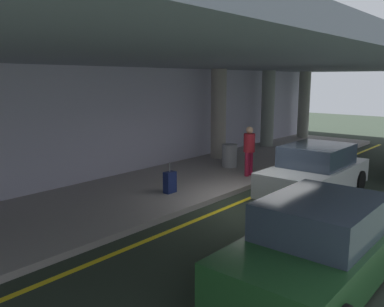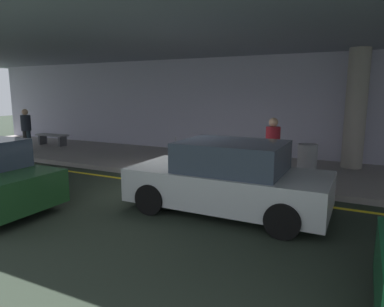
{
  "view_description": "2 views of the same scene",
  "coord_description": "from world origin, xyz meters",
  "px_view_note": "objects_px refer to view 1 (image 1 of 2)",
  "views": [
    {
      "loc": [
        -9.33,
        -5.51,
        3.4
      ],
      "look_at": [
        -0.42,
        2.08,
        1.23
      ],
      "focal_mm": 37.7,
      "sensor_mm": 36.0,
      "label": 1
    },
    {
      "loc": [
        4.26,
        -7.37,
        2.5
      ],
      "look_at": [
        -0.03,
        1.24,
        0.78
      ],
      "focal_mm": 32.32,
      "sensor_mm": 36.0,
      "label": 2
    }
  ],
  "objects_px": {
    "car_dark_green_no2": "(319,246)",
    "trash_bin_steel": "(230,156)",
    "support_column_center": "(304,105)",
    "car_silver": "(315,172)",
    "support_column_far_left": "(218,114)",
    "suitcase_upright_primary": "(170,182)",
    "traveler_with_luggage": "(249,148)",
    "support_column_left_mid": "(268,109)"
  },
  "relations": [
    {
      "from": "car_dark_green_no2",
      "to": "trash_bin_steel",
      "type": "bearing_deg",
      "value": 46.82
    },
    {
      "from": "support_column_center",
      "to": "trash_bin_steel",
      "type": "bearing_deg",
      "value": -171.35
    },
    {
      "from": "car_dark_green_no2",
      "to": "car_silver",
      "type": "distance_m",
      "value": 5.59
    },
    {
      "from": "support_column_far_left",
      "to": "suitcase_upright_primary",
      "type": "relative_size",
      "value": 4.06
    },
    {
      "from": "traveler_with_luggage",
      "to": "suitcase_upright_primary",
      "type": "relative_size",
      "value": 1.87
    },
    {
      "from": "support_column_left_mid",
      "to": "car_silver",
      "type": "xyz_separation_m",
      "value": [
        -6.18,
        -5.19,
        -1.26
      ]
    },
    {
      "from": "traveler_with_luggage",
      "to": "trash_bin_steel",
      "type": "distance_m",
      "value": 1.59
    },
    {
      "from": "support_column_center",
      "to": "car_silver",
      "type": "relative_size",
      "value": 0.89
    },
    {
      "from": "support_column_far_left",
      "to": "car_dark_green_no2",
      "type": "height_order",
      "value": "support_column_far_left"
    },
    {
      "from": "car_dark_green_no2",
      "to": "trash_bin_steel",
      "type": "height_order",
      "value": "car_dark_green_no2"
    },
    {
      "from": "suitcase_upright_primary",
      "to": "traveler_with_luggage",
      "type": "bearing_deg",
      "value": 10.22
    },
    {
      "from": "car_dark_green_no2",
      "to": "traveler_with_luggage",
      "type": "distance_m",
      "value": 7.23
    },
    {
      "from": "support_column_left_mid",
      "to": "car_silver",
      "type": "relative_size",
      "value": 0.89
    },
    {
      "from": "traveler_with_luggage",
      "to": "suitcase_upright_primary",
      "type": "xyz_separation_m",
      "value": [
        -3.28,
        0.59,
        -0.65
      ]
    },
    {
      "from": "car_silver",
      "to": "traveler_with_luggage",
      "type": "distance_m",
      "value": 2.54
    },
    {
      "from": "support_column_center",
      "to": "car_dark_green_no2",
      "type": "relative_size",
      "value": 0.89
    },
    {
      "from": "car_dark_green_no2",
      "to": "traveler_with_luggage",
      "type": "bearing_deg",
      "value": 43.51
    },
    {
      "from": "support_column_far_left",
      "to": "support_column_left_mid",
      "type": "xyz_separation_m",
      "value": [
        4.0,
        0.0,
        0.0
      ]
    },
    {
      "from": "traveler_with_luggage",
      "to": "suitcase_upright_primary",
      "type": "height_order",
      "value": "traveler_with_luggage"
    },
    {
      "from": "traveler_with_luggage",
      "to": "car_dark_green_no2",
      "type": "bearing_deg",
      "value": -15.89
    },
    {
      "from": "car_dark_green_no2",
      "to": "car_silver",
      "type": "xyz_separation_m",
      "value": [
        5.1,
        2.29,
        0.0
      ]
    },
    {
      "from": "support_column_far_left",
      "to": "car_dark_green_no2",
      "type": "bearing_deg",
      "value": -134.22
    },
    {
      "from": "car_dark_green_no2",
      "to": "car_silver",
      "type": "relative_size",
      "value": 1.0
    },
    {
      "from": "traveler_with_luggage",
      "to": "car_silver",
      "type": "bearing_deg",
      "value": 25.56
    },
    {
      "from": "support_column_left_mid",
      "to": "traveler_with_luggage",
      "type": "height_order",
      "value": "support_column_left_mid"
    },
    {
      "from": "support_column_far_left",
      "to": "car_silver",
      "type": "bearing_deg",
      "value": -112.8
    },
    {
      "from": "support_column_left_mid",
      "to": "suitcase_upright_primary",
      "type": "bearing_deg",
      "value": -167.0
    },
    {
      "from": "suitcase_upright_primary",
      "to": "car_dark_green_no2",
      "type": "bearing_deg",
      "value": -91.28
    },
    {
      "from": "support_column_left_mid",
      "to": "trash_bin_steel",
      "type": "height_order",
      "value": "support_column_left_mid"
    },
    {
      "from": "support_column_center",
      "to": "support_column_far_left",
      "type": "bearing_deg",
      "value": 180.0
    },
    {
      "from": "suitcase_upright_primary",
      "to": "car_silver",
      "type": "bearing_deg",
      "value": -25.63
    },
    {
      "from": "support_column_left_mid",
      "to": "suitcase_upright_primary",
      "type": "xyz_separation_m",
      "value": [
        -9.15,
        -2.11,
        -1.51
      ]
    },
    {
      "from": "support_column_far_left",
      "to": "car_silver",
      "type": "relative_size",
      "value": 0.89
    },
    {
      "from": "traveler_with_luggage",
      "to": "suitcase_upright_primary",
      "type": "bearing_deg",
      "value": -67.49
    },
    {
      "from": "support_column_far_left",
      "to": "car_dark_green_no2",
      "type": "xyz_separation_m",
      "value": [
        -7.28,
        -7.48,
        -1.26
      ]
    },
    {
      "from": "suitcase_upright_primary",
      "to": "support_column_far_left",
      "type": "bearing_deg",
      "value": 42.63
    },
    {
      "from": "support_column_far_left",
      "to": "car_silver",
      "type": "xyz_separation_m",
      "value": [
        -2.18,
        -5.19,
        -1.26
      ]
    },
    {
      "from": "car_silver",
      "to": "suitcase_upright_primary",
      "type": "xyz_separation_m",
      "value": [
        -2.97,
        3.08,
        -0.25
      ]
    },
    {
      "from": "car_dark_green_no2",
      "to": "traveler_with_luggage",
      "type": "xyz_separation_m",
      "value": [
        5.41,
        4.78,
        0.4
      ]
    },
    {
      "from": "support_column_center",
      "to": "car_silver",
      "type": "bearing_deg",
      "value": -152.99
    },
    {
      "from": "support_column_left_mid",
      "to": "car_silver",
      "type": "height_order",
      "value": "support_column_left_mid"
    },
    {
      "from": "support_column_left_mid",
      "to": "suitcase_upright_primary",
      "type": "relative_size",
      "value": 4.06
    }
  ]
}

